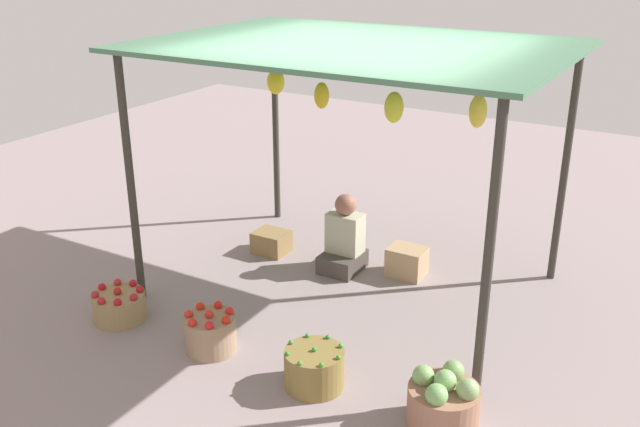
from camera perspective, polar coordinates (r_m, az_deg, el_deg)
The scene contains 9 objects.
ground_plane at distance 6.71m, azimuth 2.58°, elevation -5.90°, with size 14.00×14.00×0.00m, color gray.
market_stall_structure at distance 6.04m, azimuth 2.95°, elevation 12.05°, with size 3.46×2.57×2.26m.
vendor_person at distance 6.92m, azimuth 1.95°, elevation -2.25°, with size 0.36×0.44×0.78m.
basket_red_apples at distance 6.36m, azimuth -15.89°, elevation -7.16°, with size 0.45×0.45×0.30m.
basket_red_tomatoes at distance 5.75m, azimuth -8.83°, elevation -9.46°, with size 0.41×0.41×0.36m.
basket_green_chilies at distance 5.28m, azimuth -0.46°, elevation -12.38°, with size 0.44×0.44×0.33m.
basket_cabbages at distance 4.96m, azimuth 9.94°, elevation -14.77°, with size 0.49×0.49×0.43m.
wooden_crate_near_vendor at distance 7.37m, azimuth -3.93°, elevation -2.30°, with size 0.35×0.30×0.23m, color olive.
wooden_crate_stacked_rear at distance 6.91m, azimuth 7.02°, elevation -3.87°, with size 0.35×0.28×0.29m, color tan.
Camera 1 is at (2.71, -5.29, 3.11)m, focal length 39.67 mm.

